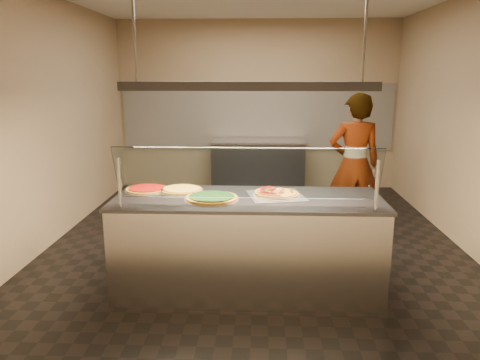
{
  "coord_description": "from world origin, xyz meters",
  "views": [
    {
      "loc": [
        0.06,
        -5.55,
        2.05
      ],
      "look_at": [
        -0.14,
        -0.99,
        1.02
      ],
      "focal_mm": 35.0,
      "sensor_mm": 36.0,
      "label": 1
    }
  ],
  "objects_px": {
    "half_pizza_pepperoni": "(266,192)",
    "pizza_tomato": "(147,189)",
    "serving_counter": "(248,244)",
    "half_pizza_sausage": "(287,193)",
    "pizza_spatula": "(198,192)",
    "heat_lamp_housing": "(248,86)",
    "prep_table": "(258,166)",
    "perforated_tray": "(276,195)",
    "pizza_cheese": "(181,189)",
    "sneeze_guard": "(247,174)",
    "worker": "(354,164)",
    "pizza_spinach": "(212,198)"
  },
  "relations": [
    {
      "from": "sneeze_guard",
      "to": "worker",
      "type": "relative_size",
      "value": 1.24
    },
    {
      "from": "sneeze_guard",
      "to": "pizza_spatula",
      "type": "relative_size",
      "value": 9.7
    },
    {
      "from": "half_pizza_sausage",
      "to": "heat_lamp_housing",
      "type": "bearing_deg",
      "value": -169.47
    },
    {
      "from": "half_pizza_pepperoni",
      "to": "perforated_tray",
      "type": "bearing_deg",
      "value": 0.34
    },
    {
      "from": "pizza_spatula",
      "to": "prep_table",
      "type": "bearing_deg",
      "value": 81.67
    },
    {
      "from": "pizza_spinach",
      "to": "heat_lamp_housing",
      "type": "bearing_deg",
      "value": 14.8
    },
    {
      "from": "half_pizza_sausage",
      "to": "serving_counter",
      "type": "bearing_deg",
      "value": -169.47
    },
    {
      "from": "pizza_spatula",
      "to": "serving_counter",
      "type": "bearing_deg",
      "value": -8.52
    },
    {
      "from": "serving_counter",
      "to": "half_pizza_sausage",
      "type": "height_order",
      "value": "half_pizza_sausage"
    },
    {
      "from": "sneeze_guard",
      "to": "worker",
      "type": "bearing_deg",
      "value": 57.92
    },
    {
      "from": "perforated_tray",
      "to": "pizza_spinach",
      "type": "distance_m",
      "value": 0.62
    },
    {
      "from": "sneeze_guard",
      "to": "heat_lamp_housing",
      "type": "height_order",
      "value": "heat_lamp_housing"
    },
    {
      "from": "perforated_tray",
      "to": "pizza_cheese",
      "type": "height_order",
      "value": "pizza_cheese"
    },
    {
      "from": "worker",
      "to": "pizza_spatula",
      "type": "bearing_deg",
      "value": 40.79
    },
    {
      "from": "pizza_cheese",
      "to": "worker",
      "type": "relative_size",
      "value": 0.24
    },
    {
      "from": "perforated_tray",
      "to": "heat_lamp_housing",
      "type": "xyz_separation_m",
      "value": [
        -0.27,
        -0.07,
        1.01
      ]
    },
    {
      "from": "half_pizza_sausage",
      "to": "pizza_tomato",
      "type": "relative_size",
      "value": 1.04
    },
    {
      "from": "worker",
      "to": "heat_lamp_housing",
      "type": "height_order",
      "value": "heat_lamp_housing"
    },
    {
      "from": "pizza_cheese",
      "to": "pizza_tomato",
      "type": "relative_size",
      "value": 1.01
    },
    {
      "from": "pizza_cheese",
      "to": "pizza_spatula",
      "type": "relative_size",
      "value": 1.87
    },
    {
      "from": "worker",
      "to": "pizza_cheese",
      "type": "bearing_deg",
      "value": 35.52
    },
    {
      "from": "prep_table",
      "to": "pizza_cheese",
      "type": "bearing_deg",
      "value": -101.41
    },
    {
      "from": "serving_counter",
      "to": "perforated_tray",
      "type": "relative_size",
      "value": 4.25
    },
    {
      "from": "perforated_tray",
      "to": "pizza_spatula",
      "type": "relative_size",
      "value": 2.52
    },
    {
      "from": "half_pizza_pepperoni",
      "to": "pizza_tomato",
      "type": "xyz_separation_m",
      "value": [
        -1.18,
        0.16,
        -0.02
      ]
    },
    {
      "from": "sneeze_guard",
      "to": "pizza_cheese",
      "type": "height_order",
      "value": "sneeze_guard"
    },
    {
      "from": "pizza_tomato",
      "to": "pizza_spatula",
      "type": "height_order",
      "value": "pizza_spatula"
    },
    {
      "from": "serving_counter",
      "to": "prep_table",
      "type": "distance_m",
      "value": 3.88
    },
    {
      "from": "perforated_tray",
      "to": "heat_lamp_housing",
      "type": "distance_m",
      "value": 1.05
    },
    {
      "from": "prep_table",
      "to": "serving_counter",
      "type": "bearing_deg",
      "value": -91.13
    },
    {
      "from": "half_pizza_sausage",
      "to": "prep_table",
      "type": "bearing_deg",
      "value": 94.34
    },
    {
      "from": "sneeze_guard",
      "to": "pizza_cheese",
      "type": "xyz_separation_m",
      "value": [
        -0.66,
        0.56,
        -0.28
      ]
    },
    {
      "from": "pizza_cheese",
      "to": "worker",
      "type": "bearing_deg",
      "value": 38.02
    },
    {
      "from": "perforated_tray",
      "to": "half_pizza_sausage",
      "type": "xyz_separation_m",
      "value": [
        0.1,
        -0.0,
        0.02
      ]
    },
    {
      "from": "half_pizza_pepperoni",
      "to": "prep_table",
      "type": "relative_size",
      "value": 0.27
    },
    {
      "from": "sneeze_guard",
      "to": "pizza_tomato",
      "type": "xyz_separation_m",
      "value": [
        -1.01,
        0.57,
        -0.28
      ]
    },
    {
      "from": "half_pizza_pepperoni",
      "to": "sneeze_guard",
      "type": "bearing_deg",
      "value": -112.29
    },
    {
      "from": "pizza_tomato",
      "to": "prep_table",
      "type": "height_order",
      "value": "pizza_tomato"
    },
    {
      "from": "perforated_tray",
      "to": "pizza_tomato",
      "type": "bearing_deg",
      "value": 172.77
    },
    {
      "from": "pizza_spatula",
      "to": "worker",
      "type": "bearing_deg",
      "value": 43.29
    },
    {
      "from": "pizza_spinach",
      "to": "pizza_cheese",
      "type": "bearing_deg",
      "value": 137.16
    },
    {
      "from": "half_pizza_pepperoni",
      "to": "heat_lamp_housing",
      "type": "distance_m",
      "value": 1.0
    },
    {
      "from": "pizza_spinach",
      "to": "pizza_tomato",
      "type": "xyz_separation_m",
      "value": [
        -0.68,
        0.32,
        -0.0
      ]
    },
    {
      "from": "sneeze_guard",
      "to": "pizza_cheese",
      "type": "bearing_deg",
      "value": 139.59
    },
    {
      "from": "half_pizza_sausage",
      "to": "prep_table",
      "type": "height_order",
      "value": "half_pizza_sausage"
    },
    {
      "from": "worker",
      "to": "half_pizza_pepperoni",
      "type": "bearing_deg",
      "value": 53.32
    },
    {
      "from": "serving_counter",
      "to": "prep_table",
      "type": "relative_size",
      "value": 1.53
    },
    {
      "from": "pizza_spatula",
      "to": "heat_lamp_housing",
      "type": "height_order",
      "value": "heat_lamp_housing"
    },
    {
      "from": "sneeze_guard",
      "to": "pizza_spatula",
      "type": "xyz_separation_m",
      "value": [
        -0.48,
        0.42,
        -0.27
      ]
    },
    {
      "from": "pizza_spinach",
      "to": "prep_table",
      "type": "xyz_separation_m",
      "value": [
        0.41,
        3.97,
        -0.48
      ]
    }
  ]
}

